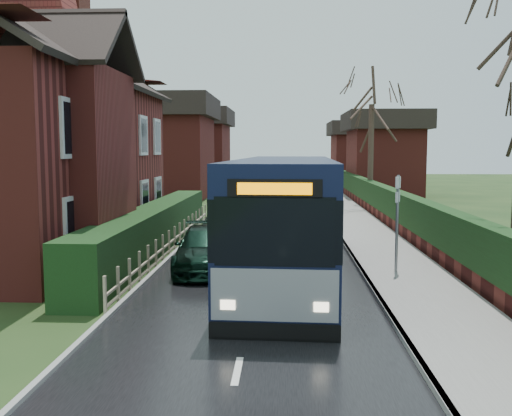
# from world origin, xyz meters

# --- Properties ---
(ground) EXTENTS (140.00, 140.00, 0.00)m
(ground) POSITION_xyz_m (0.00, 0.00, 0.00)
(ground) COLOR #354A20
(ground) RESTS_ON ground
(road) EXTENTS (6.00, 100.00, 0.02)m
(road) POSITION_xyz_m (0.00, 10.00, 0.01)
(road) COLOR black
(road) RESTS_ON ground
(pavement) EXTENTS (2.50, 100.00, 0.14)m
(pavement) POSITION_xyz_m (4.25, 10.00, 0.07)
(pavement) COLOR slate
(pavement) RESTS_ON ground
(kerb_right) EXTENTS (0.12, 100.00, 0.14)m
(kerb_right) POSITION_xyz_m (3.05, 10.00, 0.07)
(kerb_right) COLOR gray
(kerb_right) RESTS_ON ground
(kerb_left) EXTENTS (0.12, 100.00, 0.10)m
(kerb_left) POSITION_xyz_m (-3.05, 10.00, 0.05)
(kerb_left) COLOR gray
(kerb_left) RESTS_ON ground
(front_hedge) EXTENTS (1.20, 16.00, 1.60)m
(front_hedge) POSITION_xyz_m (-3.90, 5.00, 0.80)
(front_hedge) COLOR black
(front_hedge) RESTS_ON ground
(picket_fence) EXTENTS (0.10, 16.00, 0.90)m
(picket_fence) POSITION_xyz_m (-3.15, 5.00, 0.45)
(picket_fence) COLOR tan
(picket_fence) RESTS_ON ground
(right_wall_hedge) EXTENTS (0.60, 50.00, 1.80)m
(right_wall_hedge) POSITION_xyz_m (5.80, 10.00, 1.02)
(right_wall_hedge) COLOR maroon
(right_wall_hedge) RESTS_ON ground
(brick_house) EXTENTS (9.30, 14.60, 10.30)m
(brick_house) POSITION_xyz_m (-8.73, 4.78, 4.38)
(brick_house) COLOR maroon
(brick_house) RESTS_ON ground
(bus) EXTENTS (2.98, 11.22, 3.38)m
(bus) POSITION_xyz_m (0.80, 1.00, 1.68)
(bus) COLOR black
(bus) RESTS_ON ground
(car_silver) EXTENTS (2.16, 4.08, 1.32)m
(car_silver) POSITION_xyz_m (-1.50, 5.25, 0.66)
(car_silver) COLOR #B5B6BA
(car_silver) RESTS_ON ground
(car_green) EXTENTS (2.18, 4.57, 1.28)m
(car_green) POSITION_xyz_m (-1.60, 1.91, 0.64)
(car_green) COLOR black
(car_green) RESTS_ON ground
(car_distant) EXTENTS (2.18, 4.36, 1.37)m
(car_distant) POSITION_xyz_m (-0.95, 39.73, 0.69)
(car_distant) COLOR black
(car_distant) RESTS_ON ground
(bus_stop_sign) EXTENTS (0.23, 0.43, 2.92)m
(bus_stop_sign) POSITION_xyz_m (4.00, 1.36, 1.92)
(bus_stop_sign) COLOR slate
(bus_stop_sign) RESTS_ON ground
(tree_right_far) EXTENTS (4.68, 4.68, 9.04)m
(tree_right_far) POSITION_xyz_m (6.00, 19.88, 6.75)
(tree_right_far) COLOR #3A2A22
(tree_right_far) RESTS_ON ground
(tree_house_side) EXTENTS (4.39, 4.39, 9.98)m
(tree_house_side) POSITION_xyz_m (-11.35, 10.00, 7.46)
(tree_house_side) COLOR #3B2C23
(tree_house_side) RESTS_ON ground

